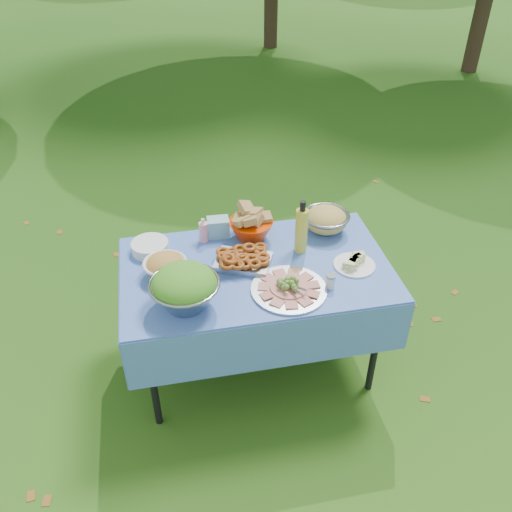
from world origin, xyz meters
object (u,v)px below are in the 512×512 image
Objects in this scene: plate_stack at (150,247)px; bread_bowl at (251,225)px; oil_bottle at (302,227)px; charcuterie_platter at (289,284)px; salad_bowl at (185,288)px; picnic_table at (256,319)px; pasta_bowl_steel at (326,219)px.

plate_stack is 0.59m from bread_bowl.
oil_bottle is (0.83, -0.16, 0.13)m from plate_stack.
bread_bowl is at bearing 100.92° from charcuterie_platter.
picnic_table is at bearing 30.11° from salad_bowl.
plate_stack is 0.84m from charcuterie_platter.
pasta_bowl_steel reaches higher than picnic_table.
plate_stack is at bearing 144.44° from charcuterie_platter.
picnic_table is at bearing 119.63° from charcuterie_platter.
picnic_table is 0.72m from pasta_bowl_steel.
charcuterie_platter is at bearing -124.68° from pasta_bowl_steel.
salad_bowl is at bearing -72.72° from plate_stack.
bread_bowl is (0.03, 0.29, 0.47)m from picnic_table.
salad_bowl is at bearing -178.91° from charcuterie_platter.
picnic_table is 4.55× the size of oil_bottle.
bread_bowl is (0.43, 0.52, -0.03)m from salad_bowl.
charcuterie_platter is at bearing -60.37° from picnic_table.
pasta_bowl_steel is (0.48, 0.28, 0.45)m from picnic_table.
charcuterie_platter is (0.53, 0.01, -0.07)m from salad_bowl.
salad_bowl is 0.88× the size of charcuterie_platter.
salad_bowl is 1.33× the size of bread_bowl.
oil_bottle reaches higher than plate_stack.
bread_bowl is at bearing 2.34° from plate_stack.
salad_bowl is 1.02m from pasta_bowl_steel.
salad_bowl reaches higher than picnic_table.
picnic_table is at bearing -95.50° from bread_bowl.
pasta_bowl_steel is at bearing 30.42° from salad_bowl.
salad_bowl is (-0.40, -0.23, 0.49)m from picnic_table.
salad_bowl is 0.68m from bread_bowl.
plate_stack is at bearing 154.49° from picnic_table.
charcuterie_platter reaches higher than picnic_table.
bread_bowl reaches higher than pasta_bowl_steel.
oil_bottle is at bearing -138.81° from pasta_bowl_steel.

